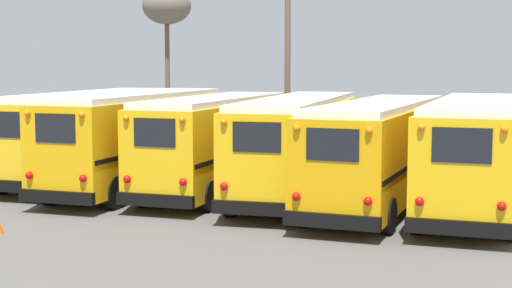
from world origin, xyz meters
name	(u,v)px	position (x,y,z in m)	size (l,w,h in m)	color
ground_plane	(257,194)	(0.00, 0.00, 0.00)	(160.00, 160.00, 0.00)	#5B5956
school_bus_0	(88,132)	(-7.06, 1.18, 1.78)	(2.63, 10.73, 3.27)	yellow
school_bus_1	(138,137)	(-4.24, -0.30, 1.81)	(2.63, 10.24, 3.34)	#EAAA0F
school_bus_2	(216,141)	(-1.41, -0.14, 1.75)	(2.50, 9.48, 3.23)	yellow
school_bus_3	(299,142)	(1.41, 0.09, 1.77)	(3.06, 11.00, 3.24)	yellow
school_bus_4	(380,149)	(4.23, -0.79, 1.73)	(3.05, 10.89, 3.19)	#E5A00C
school_bus_5	(475,151)	(7.06, -0.67, 1.77)	(2.75, 10.70, 3.28)	yellow
utility_pole	(288,62)	(-1.71, 9.67, 4.39)	(1.80, 0.27, 8.44)	brown
bare_tree_0	(167,8)	(-11.16, 17.26, 7.49)	(2.83, 2.83, 8.68)	brown
fence_line	(312,142)	(0.00, 7.57, 0.99)	(22.18, 0.06, 1.42)	#939399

